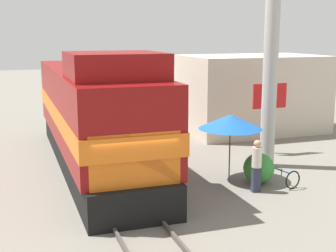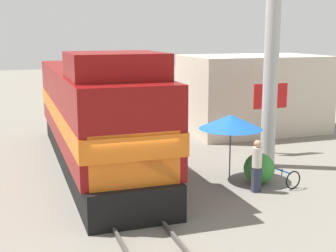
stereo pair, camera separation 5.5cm
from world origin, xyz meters
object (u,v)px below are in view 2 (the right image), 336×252
(vendor_umbrella, at_px, (231,122))
(billboard_sign, at_px, (270,102))
(locomotive, at_px, (96,117))
(person_bystander, at_px, (257,164))
(utility_pole, at_px, (272,47))
(bicycle, at_px, (276,173))

(vendor_umbrella, distance_m, billboard_sign, 4.58)
(locomotive, xyz_separation_m, vendor_umbrella, (4.44, -3.12, 0.08))
(billboard_sign, bearing_deg, person_bystander, -124.86)
(vendor_umbrella, bearing_deg, billboard_sign, 41.15)
(utility_pole, xyz_separation_m, person_bystander, (-2.04, -2.73, -3.89))
(vendor_umbrella, bearing_deg, utility_pole, 26.88)
(vendor_umbrella, height_order, person_bystander, vendor_umbrella)
(person_bystander, distance_m, bicycle, 1.56)
(utility_pole, bearing_deg, person_bystander, -126.78)
(locomotive, distance_m, bicycle, 7.35)
(locomotive, xyz_separation_m, utility_pole, (6.74, -1.95, 2.77))
(locomotive, distance_m, billboard_sign, 7.89)
(utility_pole, height_order, person_bystander, utility_pole)
(utility_pole, height_order, vendor_umbrella, utility_pole)
(utility_pole, bearing_deg, billboard_sign, 58.17)
(utility_pole, height_order, billboard_sign, utility_pole)
(billboard_sign, bearing_deg, locomotive, 179.21)
(utility_pole, height_order, bicycle, utility_pole)
(vendor_umbrella, relative_size, bicycle, 1.30)
(billboard_sign, bearing_deg, utility_pole, -121.83)
(person_bystander, bearing_deg, bicycle, 29.93)
(locomotive, relative_size, bicycle, 7.10)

